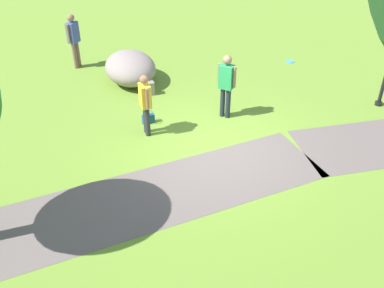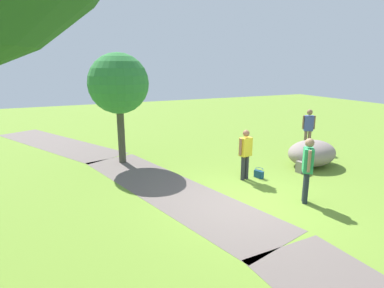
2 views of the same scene
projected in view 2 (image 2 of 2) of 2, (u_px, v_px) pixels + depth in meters
The scene contains 10 objects.
ground_plane at pixel (251, 203), 8.46m from camera, with size 48.00×48.00×0.00m, color olive.
footpath_segment_mid at pixel (168, 189), 9.43m from camera, with size 8.24×3.90×0.01m.
footpath_segment_far at pixel (56, 143), 14.84m from camera, with size 8.02×5.40×0.01m.
young_tree_near_path at pixel (118, 84), 11.28m from camera, with size 2.16×2.16×4.01m.
lawn_boulder at pixel (312, 153), 11.51m from camera, with size 1.87×2.21×0.93m.
woman_with_handbag at pixel (245, 151), 9.97m from camera, with size 0.30×0.51×1.62m.
man_near_boulder at pixel (308, 127), 13.41m from camera, with size 0.40×0.44×1.77m.
passerby_on_path at pixel (308, 166), 8.26m from camera, with size 0.43×0.41×1.76m.
handbag_on_grass at pixel (259, 174), 10.31m from camera, with size 0.34×0.33×0.31m.
backpack_by_boulder at pixel (301, 167), 10.78m from camera, with size 0.30×0.28×0.40m.
Camera 2 is at (-6.45, 4.69, 3.59)m, focal length 29.67 mm.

